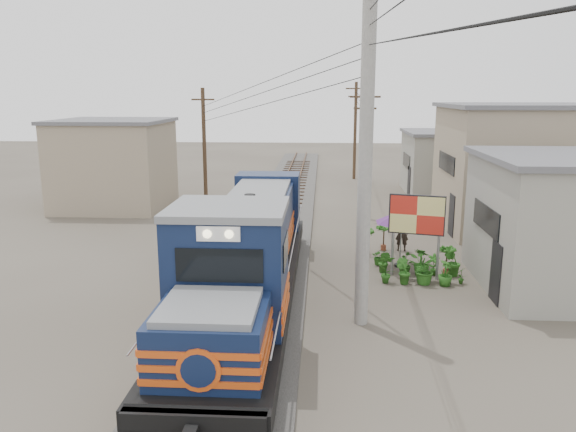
# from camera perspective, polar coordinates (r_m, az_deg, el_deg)

# --- Properties ---
(ground) EXTENTS (120.00, 120.00, 0.00)m
(ground) POSITION_cam_1_polar(r_m,az_deg,el_deg) (17.81, -4.21, -9.85)
(ground) COLOR #473F35
(ground) RESTS_ON ground
(ballast) EXTENTS (3.60, 70.00, 0.16)m
(ballast) POSITION_cam_1_polar(r_m,az_deg,el_deg) (27.25, -1.41, -1.69)
(ballast) COLOR #595651
(ballast) RESTS_ON ground
(track) EXTENTS (1.15, 70.00, 0.12)m
(track) POSITION_cam_1_polar(r_m,az_deg,el_deg) (27.20, -1.41, -1.32)
(track) COLOR #51331E
(track) RESTS_ON ground
(locomotive) EXTENTS (2.90, 15.78, 3.91)m
(locomotive) POSITION_cam_1_polar(r_m,az_deg,el_deg) (17.78, -4.05, -4.03)
(locomotive) COLOR black
(locomotive) RESTS_ON ground
(utility_pole_main) EXTENTS (0.40, 0.40, 10.00)m
(utility_pole_main) POSITION_cam_1_polar(r_m,az_deg,el_deg) (15.96, 7.88, 6.04)
(utility_pole_main) COLOR #9E9B93
(utility_pole_main) RESTS_ON ground
(wooden_pole_mid) EXTENTS (1.60, 0.24, 7.00)m
(wooden_pole_mid) POSITION_cam_1_polar(r_m,az_deg,el_deg) (30.55, 7.71, 6.61)
(wooden_pole_mid) COLOR #4C3826
(wooden_pole_mid) RESTS_ON ground
(wooden_pole_far) EXTENTS (1.60, 0.24, 7.50)m
(wooden_pole_far) POSITION_cam_1_polar(r_m,az_deg,el_deg) (44.47, 6.84, 8.78)
(wooden_pole_far) COLOR #4C3826
(wooden_pole_far) RESTS_ON ground
(wooden_pole_left) EXTENTS (1.60, 0.24, 7.00)m
(wooden_pole_left) POSITION_cam_1_polar(r_m,az_deg,el_deg) (35.22, -8.50, 7.36)
(wooden_pole_left) COLOR #4C3826
(wooden_pole_left) RESTS_ON ground
(power_lines) EXTENTS (9.65, 19.00, 3.30)m
(power_lines) POSITION_cam_1_polar(r_m,az_deg,el_deg) (24.94, -2.14, 14.34)
(power_lines) COLOR black
(power_lines) RESTS_ON ground
(shophouse_mid) EXTENTS (8.40, 7.35, 6.20)m
(shophouse_mid) POSITION_cam_1_polar(r_m,az_deg,el_deg) (30.31, 23.25, 4.58)
(shophouse_mid) COLOR gray
(shophouse_mid) RESTS_ON ground
(shophouse_back) EXTENTS (6.30, 6.30, 4.20)m
(shophouse_back) POSITION_cam_1_polar(r_m,az_deg,el_deg) (39.56, 16.29, 5.26)
(shophouse_back) COLOR gray
(shophouse_back) RESTS_ON ground
(shophouse_left) EXTENTS (6.30, 6.30, 5.20)m
(shophouse_left) POSITION_cam_1_polar(r_m,az_deg,el_deg) (34.82, -17.24, 5.11)
(shophouse_left) COLOR gray
(shophouse_left) RESTS_ON ground
(billboard) EXTENTS (1.99, 0.60, 3.12)m
(billboard) POSITION_cam_1_polar(r_m,az_deg,el_deg) (20.97, 12.95, -0.13)
(billboard) COLOR #99999E
(billboard) RESTS_ON ground
(market_umbrella) EXTENTS (2.73, 2.73, 2.30)m
(market_umbrella) POSITION_cam_1_polar(r_m,az_deg,el_deg) (22.22, 11.49, -0.08)
(market_umbrella) COLOR black
(market_umbrella) RESTS_ON ground
(vendor) EXTENTS (0.60, 0.42, 1.56)m
(vendor) POSITION_cam_1_polar(r_m,az_deg,el_deg) (24.76, 11.49, -1.73)
(vendor) COLOR black
(vendor) RESTS_ON ground
(plant_nursery) EXTENTS (3.22, 3.01, 1.12)m
(plant_nursery) POSITION_cam_1_polar(r_m,az_deg,el_deg) (21.27, 13.02, -4.99)
(plant_nursery) COLOR #28631C
(plant_nursery) RESTS_ON ground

